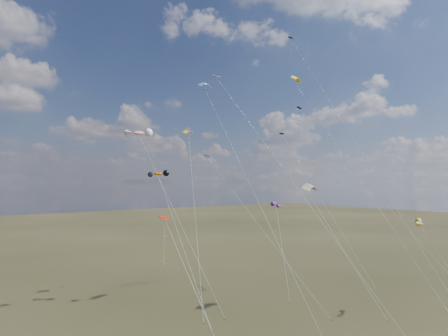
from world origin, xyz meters
TOP-DOWN VIEW (x-y plane):
  - diamond_black_high at (26.00, 24.28)m, footprint 11.12×25.69m
  - diamond_navy_tall at (14.67, 16.00)m, footprint 5.72×31.04m
  - diamond_black_mid at (0.59, 15.60)m, footprint 7.24×17.75m
  - diamond_red_low at (-16.72, 5.26)m, footprint 2.16×10.09m
  - diamond_navy_right at (15.58, 20.33)m, footprint 6.58×14.87m
  - diamond_orange_center at (-5.01, 3.13)m, footprint 13.47×16.45m
  - parafoil_yellow at (11.13, 13.92)m, footprint 6.69×28.35m
  - parafoil_blue_white at (-2.47, 19.05)m, footprint 2.41×23.70m
  - parafoil_striped at (8.48, 9.23)m, footprint 3.61×11.62m
  - parafoil_tricolor at (-0.69, 26.24)m, footprint 8.10×14.93m
  - novelty_orange_black at (-6.75, 25.21)m, footprint 3.06×16.94m
  - novelty_white_purple at (11.13, 18.41)m, footprint 5.67×8.74m
  - novelty_redwhite_stripe at (-10.52, 23.94)m, footprint 7.44×13.20m
  - novelty_blue_yellow at (17.23, -1.80)m, footprint 5.42×6.71m

SIDE VIEW (x-z plane):
  - diamond_red_low at x=-16.72m, z-range 4.14..17.92m
  - novelty_blue_yellow at x=17.23m, z-range 5.54..17.63m
  - novelty_white_purple at x=11.13m, z-range 6.35..20.04m
  - diamond_black_mid at x=0.59m, z-range 4.38..25.37m
  - parafoil_striped at x=8.48m, z-range 7.84..25.11m
  - novelty_orange_black at x=-6.75m, z-range 8.73..27.48m
  - diamond_orange_center at x=-5.01m, z-range 5.52..34.59m
  - diamond_navy_right at x=15.58m, z-range 8.77..34.35m
  - novelty_redwhite_stripe at x=-10.52m, z-range 11.52..36.10m
  - parafoil_tricolor at x=-0.69m, z-range 12.11..37.77m
  - diamond_black_high at x=26.00m, z-range 11.12..43.20m
  - parafoil_blue_white at x=-2.47m, z-range 15.02..46.71m
  - parafoil_yellow at x=11.13m, z-range 16.14..50.11m
  - diamond_navy_tall at x=14.67m, z-range 14.95..56.88m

